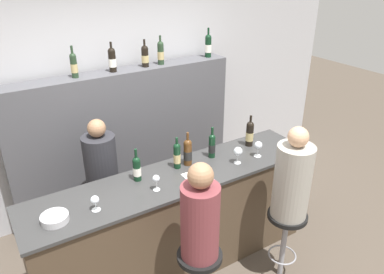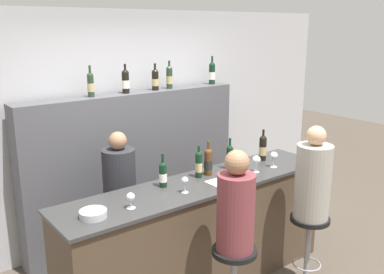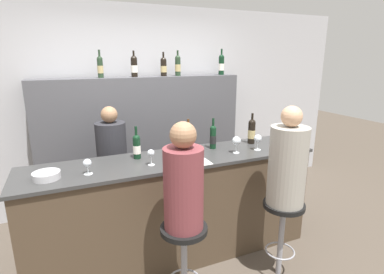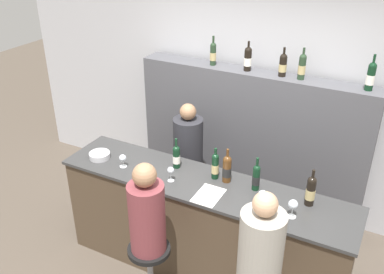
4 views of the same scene
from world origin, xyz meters
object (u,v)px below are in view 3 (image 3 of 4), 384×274
at_px(wine_bottle_backbar_1, 134,66).
at_px(wine_glass_0, 87,164).
at_px(wine_bottle_backbar_3, 178,65).
at_px(bar_stool_left, 184,245).
at_px(wine_bottle_backbar_0, 100,67).
at_px(metal_bowl, 47,175).
at_px(wine_bottle_counter_3, 213,137).
at_px(wine_bottle_counter_2, 188,139).
at_px(wine_glass_1, 151,154).
at_px(wine_bottle_backbar_4, 221,64).
at_px(wine_bottle_counter_4, 252,131).
at_px(wine_glass_2, 236,141).
at_px(wine_glass_3, 258,139).
at_px(bartender, 114,178).
at_px(guest_seated_right, 288,163).
at_px(wine_bottle_counter_1, 177,140).
at_px(wine_bottle_counter_0, 137,146).
at_px(guest_seated_left, 184,183).
at_px(wine_bottle_backbar_2, 164,67).
at_px(bar_stool_right, 283,220).

bearing_deg(wine_bottle_backbar_1, wine_glass_0, -118.65).
relative_size(wine_bottle_backbar_3, wine_glass_0, 2.49).
bearing_deg(bar_stool_left, wine_bottle_backbar_1, 86.95).
distance_m(wine_bottle_backbar_0, bar_stool_left, 2.26).
bearing_deg(metal_bowl, wine_bottle_counter_3, 7.35).
bearing_deg(wine_bottle_counter_2, wine_glass_1, -153.02).
bearing_deg(metal_bowl, wine_bottle_counter_2, 8.91).
bearing_deg(wine_bottle_counter_3, bar_stool_left, -129.73).
bearing_deg(wine_bottle_backbar_1, wine_glass_1, -98.16).
bearing_deg(wine_bottle_counter_2, wine_bottle_counter_3, 0.00).
bearing_deg(wine_bottle_backbar_4, wine_bottle_counter_2, -131.32).
xyz_separation_m(wine_bottle_counter_2, wine_bottle_backbar_4, (0.94, 1.07, 0.68)).
bearing_deg(wine_bottle_counter_4, wine_glass_2, -145.46).
relative_size(wine_bottle_backbar_3, wine_glass_3, 2.00).
bearing_deg(metal_bowl, bartender, 50.15).
relative_size(wine_glass_0, bartender, 0.09).
bearing_deg(guest_seated_right, wine_bottle_counter_2, 127.89).
bearing_deg(wine_bottle_counter_4, wine_bottle_backbar_1, 133.04).
bearing_deg(wine_bottle_counter_4, wine_glass_0, -172.45).
distance_m(wine_bottle_backbar_0, wine_bottle_backbar_1, 0.40).
height_order(wine_bottle_counter_2, wine_glass_0, wine_bottle_counter_2).
relative_size(wine_bottle_counter_1, wine_bottle_counter_4, 0.92).
bearing_deg(wine_bottle_backbar_3, metal_bowl, -141.13).
xyz_separation_m(wine_bottle_backbar_0, wine_glass_1, (0.21, -1.30, -0.70)).
xyz_separation_m(wine_bottle_counter_3, wine_bottle_backbar_1, (-0.53, 1.07, 0.68)).
height_order(wine_bottle_counter_0, guest_seated_right, guest_seated_right).
bearing_deg(wine_bottle_backbar_1, wine_bottle_backbar_4, 0.00).
height_order(wine_glass_2, bartender, bartender).
bearing_deg(bartender, wine_glass_2, -34.63).
bearing_deg(wine_bottle_counter_2, wine_bottle_backbar_4, 48.68).
distance_m(wine_bottle_backbar_3, wine_glass_2, 1.48).
distance_m(wine_bottle_counter_3, wine_bottle_backbar_3, 1.27).
distance_m(wine_bottle_backbar_4, metal_bowl, 2.67).
distance_m(wine_glass_3, guest_seated_left, 1.15).
distance_m(wine_bottle_backbar_1, wine_glass_0, 1.65).
bearing_deg(wine_bottle_backbar_2, bar_stool_right, -75.45).
distance_m(wine_bottle_counter_2, bartender, 0.99).
distance_m(wine_bottle_counter_0, wine_glass_0, 0.51).
xyz_separation_m(wine_bottle_counter_3, wine_bottle_backbar_3, (0.03, 1.07, 0.68)).
bearing_deg(wine_bottle_backbar_3, wine_bottle_backbar_1, 180.00).
xyz_separation_m(wine_glass_3, guest_seated_left, (-1.02, -0.53, -0.08)).
relative_size(wine_glass_0, guest_seated_left, 0.16).
relative_size(wine_bottle_counter_0, wine_glass_0, 2.38).
bearing_deg(bar_stool_left, wine_bottle_backbar_0, 99.30).
bearing_deg(wine_glass_1, wine_bottle_counter_3, 17.50).
bearing_deg(guest_seated_left, wine_bottle_backbar_3, 70.08).
bearing_deg(wine_glass_3, wine_bottle_counter_4, 70.57).
distance_m(wine_bottle_backbar_3, bar_stool_right, 2.26).
height_order(wine_bottle_counter_0, wine_glass_1, wine_bottle_counter_0).
height_order(wine_glass_0, bar_stool_left, wine_glass_0).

